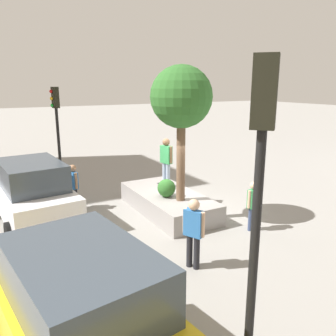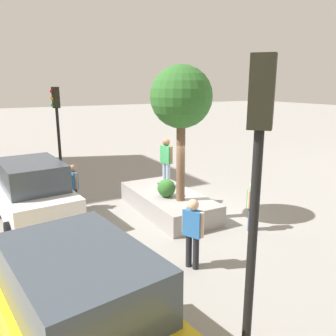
% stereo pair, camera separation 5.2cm
% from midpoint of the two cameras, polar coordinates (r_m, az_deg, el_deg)
% --- Properties ---
extents(ground_plane, '(120.00, 120.00, 0.00)m').
position_cam_midpoint_polar(ground_plane, '(12.20, 2.33, -7.25)').
color(ground_plane, gray).
extents(planter_ledge, '(4.11, 1.90, 0.68)m').
position_cam_midpoint_polar(planter_ledge, '(12.11, 0.12, -5.70)').
color(planter_ledge, gray).
rests_on(planter_ledge, ground).
extents(plaza_tree, '(1.93, 1.93, 4.29)m').
position_cam_midpoint_polar(plaza_tree, '(10.69, 2.36, 11.45)').
color(plaza_tree, brown).
rests_on(plaza_tree, planter_ledge).
extents(boxwood_shrub, '(0.61, 0.61, 0.61)m').
position_cam_midpoint_polar(boxwood_shrub, '(11.53, -0.14, -3.34)').
color(boxwood_shrub, '#2D6628').
rests_on(boxwood_shrub, planter_ledge).
extents(skateboard, '(0.83, 0.39, 0.07)m').
position_cam_midpoint_polar(skateboard, '(12.71, -0.16, -2.87)').
color(skateboard, black).
rests_on(skateboard, planter_ledge).
extents(skateboarder, '(0.57, 0.30, 1.74)m').
position_cam_midpoint_polar(skateboarder, '(12.46, -0.16, 1.62)').
color(skateboarder, '#8C9EB7').
rests_on(skateboarder, skateboard).
extents(taxi_cab, '(4.83, 2.66, 2.14)m').
position_cam_midpoint_polar(taxi_cab, '(5.71, -14.55, -22.01)').
color(taxi_cab, gold).
rests_on(taxi_cab, ground).
extents(sedan_parked, '(4.63, 2.42, 2.08)m').
position_cam_midpoint_polar(sedan_parked, '(11.62, -21.49, -3.81)').
color(sedan_parked, white).
rests_on(sedan_parked, ground).
extents(traffic_light_corner, '(0.31, 0.36, 4.26)m').
position_cam_midpoint_polar(traffic_light_corner, '(15.03, -17.83, 7.59)').
color(traffic_light_corner, black).
rests_on(traffic_light_corner, ground).
extents(traffic_light_median, '(0.37, 0.37, 4.72)m').
position_cam_midpoint_polar(traffic_light_median, '(4.33, 14.76, -2.51)').
color(traffic_light_median, black).
rests_on(traffic_light_median, ground).
extents(bystander_watching, '(0.27, 0.51, 1.54)m').
position_cam_midpoint_polar(bystander_watching, '(10.75, 14.05, -5.57)').
color(bystander_watching, navy).
rests_on(bystander_watching, ground).
extents(pedestrian_crossing, '(0.54, 0.27, 1.63)m').
position_cam_midpoint_polar(pedestrian_crossing, '(12.62, -15.28, -2.50)').
color(pedestrian_crossing, black).
rests_on(pedestrian_crossing, ground).
extents(passerby_with_bag, '(0.55, 0.39, 1.76)m').
position_cam_midpoint_polar(passerby_with_bag, '(8.34, 4.31, -10.05)').
color(passerby_with_bag, black).
rests_on(passerby_with_bag, ground).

